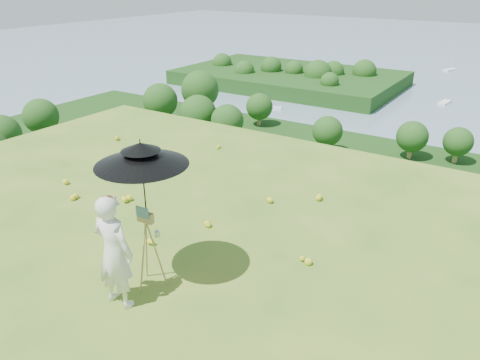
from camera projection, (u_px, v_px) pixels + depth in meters
The scene contains 12 objects.
ground at pixel (117, 232), 9.10m from camera, with size 14.00×14.00×0.00m, color #417722.
forest_slope at pixel (403, 334), 47.68m from camera, with size 140.00×56.00×22.00m, color #193A10.
shoreline_tier at pixel (460, 229), 81.23m from camera, with size 170.00×28.00×8.00m, color #6A6655.
peninsula at pixel (290, 71), 177.16m from camera, with size 90.00×60.00×12.00m, color #193A10, non-canonical shape.
slope_trees at pixel (425, 212), 42.04m from camera, with size 110.00×50.00×6.00m, color #1F4715, non-canonical shape.
harbor_town at pixel (468, 196), 78.61m from camera, with size 110.00×22.00×5.00m, color silver, non-canonical shape.
moored_boats at pixel (468, 102), 152.56m from camera, with size 140.00×140.00×0.70m, color white, non-canonical shape.
wildflowers at pixel (126, 224), 9.27m from camera, with size 10.00×10.50×0.12m, color gold, non-canonical shape.
painter at pixel (114, 252), 6.79m from camera, with size 0.66×0.43×1.82m, color silver.
field_easel at pixel (148, 246), 7.29m from camera, with size 0.54×0.54×1.42m, color #A08343, non-canonical shape.
sun_umbrella at pixel (143, 181), 6.87m from camera, with size 1.38×1.38×1.29m, color black, non-canonical shape.
painter_cap at pixel (107, 199), 6.44m from camera, with size 0.19×0.23×0.10m, color #CE7183, non-canonical shape.
Camera 1 is at (6.31, -5.35, 4.60)m, focal length 35.00 mm.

